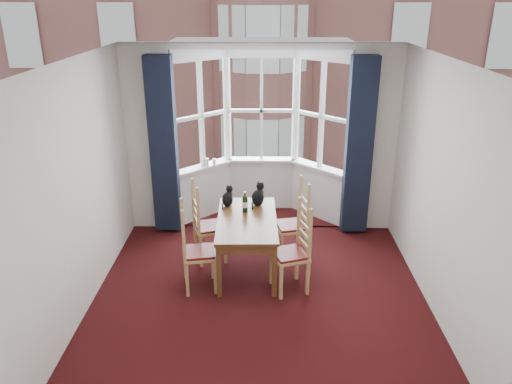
{
  "coord_description": "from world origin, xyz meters",
  "views": [
    {
      "loc": [
        0.04,
        -4.89,
        3.42
      ],
      "look_at": [
        -0.06,
        1.05,
        1.05
      ],
      "focal_mm": 35.0,
      "sensor_mm": 36.0,
      "label": 1
    }
  ],
  "objects_px": {
    "chair_right_near": "(297,254)",
    "cat_right": "(258,196)",
    "chair_right_far": "(297,226)",
    "cat_left": "(228,198)",
    "dining_table": "(247,225)",
    "candle_tall": "(207,162)",
    "candle_short": "(214,162)",
    "wine_bottle": "(245,203)",
    "chair_left_far": "(203,229)",
    "chair_left_near": "(192,254)"
  },
  "relations": [
    {
      "from": "wine_bottle",
      "to": "candle_tall",
      "type": "xyz_separation_m",
      "value": [
        -0.66,
        1.46,
        0.08
      ]
    },
    {
      "from": "chair_right_near",
      "to": "cat_right",
      "type": "relative_size",
      "value": 2.8
    },
    {
      "from": "chair_right_near",
      "to": "cat_left",
      "type": "xyz_separation_m",
      "value": [
        -0.89,
        0.88,
        0.37
      ]
    },
    {
      "from": "chair_left_far",
      "to": "candle_short",
      "type": "distance_m",
      "value": 1.54
    },
    {
      "from": "wine_bottle",
      "to": "cat_right",
      "type": "bearing_deg",
      "value": 54.57
    },
    {
      "from": "dining_table",
      "to": "chair_right_near",
      "type": "height_order",
      "value": "chair_right_near"
    },
    {
      "from": "candle_tall",
      "to": "cat_left",
      "type": "bearing_deg",
      "value": -71.74
    },
    {
      "from": "chair_right_far",
      "to": "cat_left",
      "type": "bearing_deg",
      "value": 174.51
    },
    {
      "from": "cat_right",
      "to": "chair_left_near",
      "type": "bearing_deg",
      "value": -130.42
    },
    {
      "from": "chair_right_near",
      "to": "candle_short",
      "type": "bearing_deg",
      "value": 118.86
    },
    {
      "from": "chair_right_far",
      "to": "cat_right",
      "type": "xyz_separation_m",
      "value": [
        -0.54,
        0.12,
        0.38
      ]
    },
    {
      "from": "chair_right_near",
      "to": "cat_left",
      "type": "height_order",
      "value": "cat_left"
    },
    {
      "from": "chair_right_far",
      "to": "wine_bottle",
      "type": "xyz_separation_m",
      "value": [
        -0.71,
        -0.12,
        0.38
      ]
    },
    {
      "from": "chair_right_far",
      "to": "chair_right_near",
      "type": "bearing_deg",
      "value": -94.03
    },
    {
      "from": "chair_right_near",
      "to": "wine_bottle",
      "type": "height_order",
      "value": "wine_bottle"
    },
    {
      "from": "cat_left",
      "to": "chair_left_near",
      "type": "bearing_deg",
      "value": -112.98
    },
    {
      "from": "dining_table",
      "to": "cat_left",
      "type": "relative_size",
      "value": 4.97
    },
    {
      "from": "cat_left",
      "to": "chair_left_far",
      "type": "bearing_deg",
      "value": -149.2
    },
    {
      "from": "chair_left_far",
      "to": "chair_right_near",
      "type": "height_order",
      "value": "same"
    },
    {
      "from": "chair_left_near",
      "to": "chair_right_near",
      "type": "height_order",
      "value": "same"
    },
    {
      "from": "chair_right_near",
      "to": "chair_right_far",
      "type": "relative_size",
      "value": 1.0
    },
    {
      "from": "candle_tall",
      "to": "candle_short",
      "type": "height_order",
      "value": "candle_tall"
    },
    {
      "from": "cat_left",
      "to": "cat_right",
      "type": "distance_m",
      "value": 0.41
    },
    {
      "from": "chair_left_far",
      "to": "chair_right_near",
      "type": "bearing_deg",
      "value": -29.56
    },
    {
      "from": "cat_left",
      "to": "wine_bottle",
      "type": "xyz_separation_m",
      "value": [
        0.24,
        -0.21,
        0.01
      ]
    },
    {
      "from": "cat_left",
      "to": "cat_right",
      "type": "height_order",
      "value": "cat_right"
    },
    {
      "from": "chair_left_far",
      "to": "chair_right_far",
      "type": "xyz_separation_m",
      "value": [
        1.27,
        0.1,
        0.0
      ]
    },
    {
      "from": "chair_right_near",
      "to": "candle_short",
      "type": "xyz_separation_m",
      "value": [
        -1.19,
        2.17,
        0.45
      ]
    },
    {
      "from": "candle_tall",
      "to": "candle_short",
      "type": "relative_size",
      "value": 1.15
    },
    {
      "from": "cat_right",
      "to": "chair_right_far",
      "type": "bearing_deg",
      "value": -12.86
    },
    {
      "from": "chair_right_far",
      "to": "cat_right",
      "type": "bearing_deg",
      "value": 167.14
    },
    {
      "from": "chair_left_far",
      "to": "wine_bottle",
      "type": "bearing_deg",
      "value": -1.4
    },
    {
      "from": "chair_right_near",
      "to": "cat_right",
      "type": "distance_m",
      "value": 1.1
    },
    {
      "from": "chair_right_near",
      "to": "cat_left",
      "type": "distance_m",
      "value": 1.31
    },
    {
      "from": "dining_table",
      "to": "cat_left",
      "type": "distance_m",
      "value": 0.54
    },
    {
      "from": "dining_table",
      "to": "wine_bottle",
      "type": "distance_m",
      "value": 0.3
    },
    {
      "from": "chair_left_far",
      "to": "candle_short",
      "type": "bearing_deg",
      "value": 89.09
    },
    {
      "from": "chair_right_near",
      "to": "candle_tall",
      "type": "xyz_separation_m",
      "value": [
        -1.31,
        2.14,
        0.46
      ]
    },
    {
      "from": "dining_table",
      "to": "chair_right_far",
      "type": "bearing_deg",
      "value": 26.15
    },
    {
      "from": "cat_left",
      "to": "wine_bottle",
      "type": "relative_size",
      "value": 1.02
    },
    {
      "from": "cat_left",
      "to": "candle_tall",
      "type": "xyz_separation_m",
      "value": [
        -0.41,
        1.25,
        0.09
      ]
    },
    {
      "from": "chair_right_far",
      "to": "cat_left",
      "type": "distance_m",
      "value": 1.02
    },
    {
      "from": "wine_bottle",
      "to": "candle_tall",
      "type": "relative_size",
      "value": 2.21
    },
    {
      "from": "chair_right_near",
      "to": "cat_right",
      "type": "bearing_deg",
      "value": 117.74
    },
    {
      "from": "cat_left",
      "to": "wine_bottle",
      "type": "height_order",
      "value": "same"
    },
    {
      "from": "dining_table",
      "to": "chair_right_near",
      "type": "relative_size",
      "value": 1.56
    },
    {
      "from": "chair_right_near",
      "to": "wine_bottle",
      "type": "xyz_separation_m",
      "value": [
        -0.65,
        0.68,
        0.38
      ]
    },
    {
      "from": "chair_right_far",
      "to": "chair_left_near",
      "type": "bearing_deg",
      "value": -148.69
    },
    {
      "from": "cat_left",
      "to": "candle_short",
      "type": "distance_m",
      "value": 1.32
    },
    {
      "from": "cat_right",
      "to": "wine_bottle",
      "type": "xyz_separation_m",
      "value": [
        -0.17,
        -0.24,
        -0.0
      ]
    }
  ]
}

